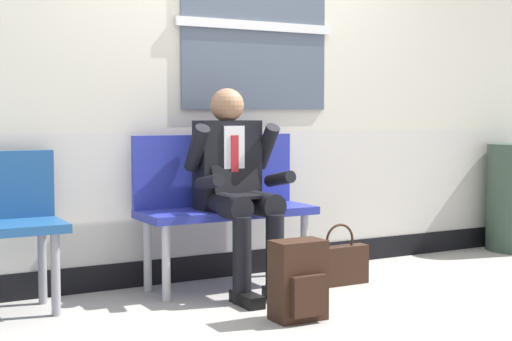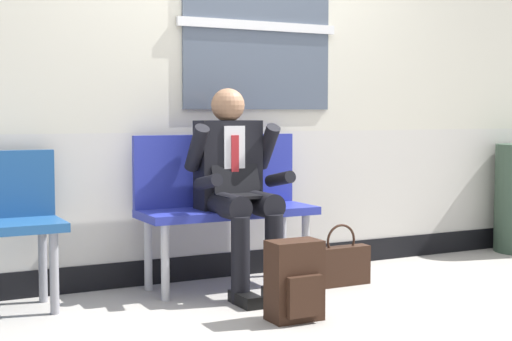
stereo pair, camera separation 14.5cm
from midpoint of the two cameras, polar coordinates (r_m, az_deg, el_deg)
name	(u,v)px [view 1 (the left image)]	position (r m, az deg, el deg)	size (l,w,h in m)	color
ground_plane	(272,292)	(4.73, 0.35, -9.10)	(18.00, 18.00, 0.00)	#9E9991
station_wall	(229,80)	(5.12, -2.87, 6.80)	(5.46, 0.17, 2.65)	beige
bench_with_person	(222,198)	(4.82, -3.44, -2.06)	(1.12, 0.42, 0.96)	#28339E
person_seated	(237,183)	(4.63, -2.36, -0.94)	(0.57, 0.70, 1.25)	black
backpack	(299,281)	(4.05, 2.21, -8.32)	(0.28, 0.21, 0.43)	#331E14
handbag	(340,264)	(4.90, 5.46, -7.00)	(0.39, 0.10, 0.40)	#331E14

